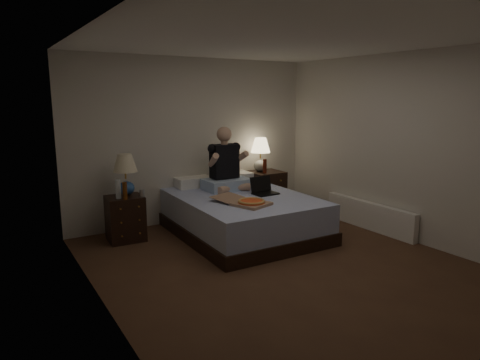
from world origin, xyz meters
TOP-DOWN VIEW (x-y plane):
  - floor at (0.00, 0.00)m, footprint 4.00×4.50m
  - ceiling at (0.00, 0.00)m, footprint 4.00×4.50m
  - wall_back at (0.00, 2.25)m, footprint 4.00×0.00m
  - wall_left at (-2.00, 0.00)m, footprint 0.00×4.50m
  - wall_right at (2.00, 0.00)m, footprint 0.00×4.50m
  - bed at (0.22, 1.23)m, footprint 1.72×2.26m
  - nightstand_left at (-1.27, 1.79)m, footprint 0.49×0.45m
  - nightstand_right at (1.17, 1.97)m, footprint 0.55×0.49m
  - lamp_left at (-1.21, 1.86)m, footprint 0.40×0.40m
  - lamp_right at (1.09, 2.03)m, footprint 0.37×0.37m
  - water_bottle at (-1.36, 1.71)m, footprint 0.07×0.07m
  - soda_can at (-1.07, 1.65)m, footprint 0.07×0.07m
  - beer_bottle_left at (-1.31, 1.61)m, footprint 0.06×0.06m
  - beer_bottle_right at (1.07, 1.86)m, footprint 0.06×0.06m
  - person at (0.24, 1.68)m, footprint 0.66×0.52m
  - laptop at (0.55, 1.10)m, footprint 0.35×0.29m
  - pizza_box at (0.04, 0.68)m, footprint 0.62×0.85m
  - radiator at (1.93, 0.41)m, footprint 0.10×1.60m

SIDE VIEW (x-z plane):
  - floor at x=0.00m, z-range 0.00..0.00m
  - radiator at x=1.93m, z-range 0.00..0.40m
  - bed at x=0.22m, z-range 0.00..0.55m
  - nightstand_left at x=-1.27m, z-range 0.00..0.61m
  - nightstand_right at x=1.17m, z-range 0.00..0.70m
  - pizza_box at x=0.04m, z-range 0.55..0.63m
  - soda_can at x=-1.07m, z-range 0.61..0.71m
  - laptop at x=0.55m, z-range 0.55..0.79m
  - beer_bottle_left at x=-1.31m, z-range 0.61..0.84m
  - water_bottle at x=-1.36m, z-range 0.61..0.86m
  - beer_bottle_right at x=1.07m, z-range 0.70..0.93m
  - lamp_left at x=-1.21m, z-range 0.61..1.17m
  - lamp_right at x=1.09m, z-range 0.70..1.26m
  - person at x=0.24m, z-range 0.55..1.48m
  - wall_back at x=0.00m, z-range 0.00..2.50m
  - wall_left at x=-2.00m, z-range 0.00..2.50m
  - wall_right at x=2.00m, z-range 0.00..2.50m
  - ceiling at x=0.00m, z-range 2.50..2.50m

